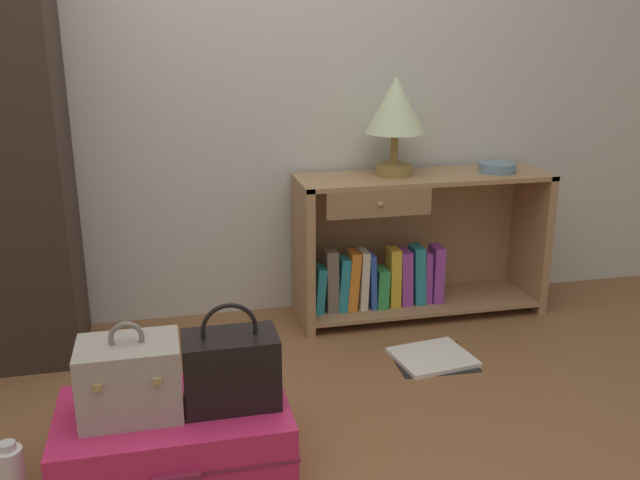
# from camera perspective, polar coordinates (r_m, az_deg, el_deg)

# --- Properties ---
(back_wall) EXTENTS (6.40, 0.10, 2.60)m
(back_wall) POSITION_cam_1_polar(r_m,az_deg,el_deg) (3.24, -8.48, 16.12)
(back_wall) COLOR beige
(back_wall) RESTS_ON ground_plane
(bookshelf) EXTENTS (1.20, 0.37, 0.69)m
(bookshelf) POSITION_cam_1_polar(r_m,az_deg,el_deg) (3.35, 7.32, -0.70)
(bookshelf) COLOR #A37A51
(bookshelf) RESTS_ON ground_plane
(table_lamp) EXTENTS (0.28, 0.28, 0.45)m
(table_lamp) POSITION_cam_1_polar(r_m,az_deg,el_deg) (3.20, 6.27, 10.68)
(table_lamp) COLOR olive
(table_lamp) RESTS_ON bookshelf
(bowl) EXTENTS (0.17, 0.17, 0.04)m
(bowl) POSITION_cam_1_polar(r_m,az_deg,el_deg) (3.40, 14.44, 5.84)
(bowl) COLOR slate
(bowl) RESTS_ON bookshelf
(suitcase_large) EXTENTS (0.73, 0.46, 0.20)m
(suitcase_large) POSITION_cam_1_polar(r_m,az_deg,el_deg) (2.33, -11.92, -15.60)
(suitcase_large) COLOR #DB2860
(suitcase_large) RESTS_ON ground_plane
(train_case) EXTENTS (0.30, 0.22, 0.31)m
(train_case) POSITION_cam_1_polar(r_m,az_deg,el_deg) (2.22, -15.44, -11.00)
(train_case) COLOR #A89E8E
(train_case) RESTS_ON suitcase_large
(handbag) EXTENTS (0.29, 0.18, 0.34)m
(handbag) POSITION_cam_1_polar(r_m,az_deg,el_deg) (2.21, -7.38, -10.50)
(handbag) COLOR black
(handbag) RESTS_ON suitcase_large
(bottle) EXTENTS (0.08, 0.08, 0.17)m
(bottle) POSITION_cam_1_polar(r_m,az_deg,el_deg) (2.37, -24.23, -16.91)
(bottle) COLOR white
(bottle) RESTS_ON ground_plane
(open_book_on_floor) EXTENTS (0.35, 0.32, 0.02)m
(open_book_on_floor) POSITION_cam_1_polar(r_m,az_deg,el_deg) (3.00, 9.29, -9.58)
(open_book_on_floor) COLOR white
(open_book_on_floor) RESTS_ON ground_plane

